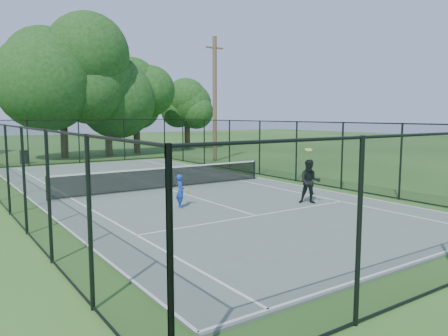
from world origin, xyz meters
TOP-DOWN VIEW (x-y plane):
  - ground at (0.00, 0.00)m, footprint 120.00×120.00m
  - tennis_court at (0.00, 0.00)m, footprint 11.00×24.00m
  - tennis_net at (0.00, 0.00)m, footprint 10.08×0.08m
  - fence at (0.00, 0.00)m, footprint 13.10×26.10m
  - tree_near_left at (0.17, 17.47)m, footprint 7.40×7.40m
  - tree_near_mid at (3.38, 16.63)m, footprint 6.35×6.35m
  - tree_near_right at (6.30, 17.85)m, footprint 5.20×5.20m
  - tree_far_right at (12.80, 20.56)m, footprint 4.42×4.42m
  - trash_bin_right at (-3.23, 14.72)m, footprint 0.58×0.58m
  - utility_pole at (8.50, 9.00)m, footprint 1.40×0.30m
  - player_blue at (-1.40, -3.90)m, footprint 0.77×0.48m
  - player_black at (2.88, -5.95)m, footprint 1.04×0.99m

SIDE VIEW (x-z plane):
  - ground at x=0.00m, z-range 0.00..0.00m
  - tennis_court at x=0.00m, z-range 0.00..0.06m
  - trash_bin_right at x=-3.23m, z-range 0.01..0.93m
  - tennis_net at x=0.00m, z-range 0.10..1.05m
  - player_blue at x=-1.40m, z-range 0.06..1.24m
  - player_black at x=2.88m, z-range -0.14..1.88m
  - fence at x=0.00m, z-range 0.00..3.00m
  - tree_far_right at x=12.80m, z-range 0.69..6.54m
  - utility_pole at x=8.50m, z-range 0.06..8.82m
  - tree_near_right at x=6.30m, z-range 0.97..8.14m
  - tree_near_mid at x=3.38m, z-range 0.96..9.26m
  - tree_near_left at x=0.17m, z-range 1.11..10.77m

